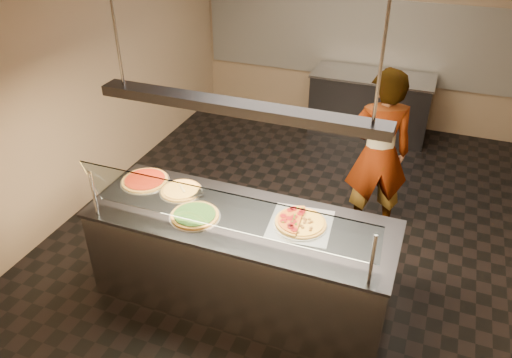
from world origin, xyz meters
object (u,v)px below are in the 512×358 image
at_px(sneeze_guard, 223,211).
at_px(prep_table, 370,104).
at_px(pizza_cheese, 181,190).
at_px(pizza_spatula, 188,190).
at_px(serving_counter, 241,259).
at_px(perforated_tray, 300,224).
at_px(half_pizza_sausage, 312,225).
at_px(pizza_tomato, 145,180).
at_px(half_pizza_pepperoni, 289,219).
at_px(pizza_spinach, 195,215).
at_px(worker, 378,154).
at_px(heat_lamp_housing, 238,107).

height_order(sneeze_guard, prep_table, sneeze_guard).
height_order(pizza_cheese, pizza_spatula, pizza_spatula).
bearing_deg(serving_counter, prep_table, 83.31).
bearing_deg(perforated_tray, prep_table, 90.72).
bearing_deg(pizza_spatula, prep_table, 74.21).
height_order(half_pizza_sausage, pizza_tomato, half_pizza_sausage).
bearing_deg(pizza_cheese, half_pizza_sausage, -4.06).
bearing_deg(half_pizza_sausage, half_pizza_pepperoni, 179.21).
relative_size(pizza_spinach, pizza_tomato, 0.96).
distance_m(sneeze_guard, half_pizza_pepperoni, 0.65).
bearing_deg(pizza_spatula, sneeze_guard, -41.41).
bearing_deg(worker, half_pizza_sausage, 56.29).
bearing_deg(perforated_tray, heat_lamp_housing, -169.64).
distance_m(pizza_spinach, prep_table, 4.16).
xyz_separation_m(half_pizza_pepperoni, worker, (0.51, 1.45, -0.03)).
bearing_deg(sneeze_guard, worker, 64.11).
distance_m(pizza_spinach, worker, 2.11).
bearing_deg(sneeze_guard, pizza_spatula, 138.59).
height_order(serving_counter, pizza_spatula, pizza_spatula).
relative_size(perforated_tray, half_pizza_pepperoni, 1.27).
bearing_deg(perforated_tray, sneeze_guard, -139.36).
distance_m(serving_counter, heat_lamp_housing, 1.48).
height_order(prep_table, worker, worker).
xyz_separation_m(pizza_tomato, heat_lamp_housing, (1.07, -0.21, 1.01)).
distance_m(half_pizza_sausage, pizza_spatula, 1.21).
distance_m(sneeze_guard, heat_lamp_housing, 0.80).
bearing_deg(pizza_cheese, pizza_spinach, -45.69).
xyz_separation_m(pizza_cheese, heat_lamp_housing, (0.67, -0.18, 1.01)).
bearing_deg(half_pizza_sausage, serving_counter, -171.59).
xyz_separation_m(serving_counter, pizza_spinach, (-0.37, -0.13, 0.48)).
xyz_separation_m(perforated_tray, pizza_spinach, (-0.88, -0.22, 0.01)).
xyz_separation_m(sneeze_guard, pizza_tomato, (-1.07, 0.56, -0.28)).
height_order(sneeze_guard, half_pizza_sausage, sneeze_guard).
bearing_deg(perforated_tray, pizza_spatula, 175.31).
relative_size(sneeze_guard, pizza_cheese, 6.11).
relative_size(prep_table, worker, 0.94).
height_order(sneeze_guard, pizza_spatula, sneeze_guard).
bearing_deg(half_pizza_sausage, pizza_tomato, 175.80).
bearing_deg(worker, pizza_spinach, 30.72).
height_order(half_pizza_sausage, heat_lamp_housing, heat_lamp_housing).
bearing_deg(perforated_tray, worker, 74.28).
bearing_deg(heat_lamp_housing, pizza_tomato, 168.76).
xyz_separation_m(pizza_spinach, pizza_spatula, (-0.23, 0.31, 0.01)).
bearing_deg(pizza_tomato, pizza_spatula, -3.57).
distance_m(sneeze_guard, pizza_tomato, 1.24).
bearing_deg(pizza_cheese, pizza_spatula, 2.68).
xyz_separation_m(pizza_tomato, pizza_spatula, (0.48, -0.03, 0.01)).
height_order(serving_counter, perforated_tray, perforated_tray).
distance_m(pizza_tomato, pizza_spatula, 0.48).
bearing_deg(pizza_spinach, serving_counter, 18.83).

